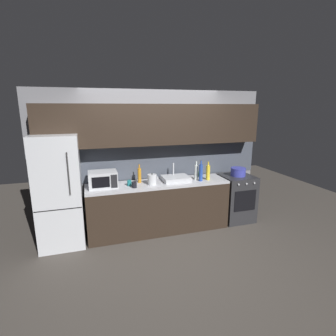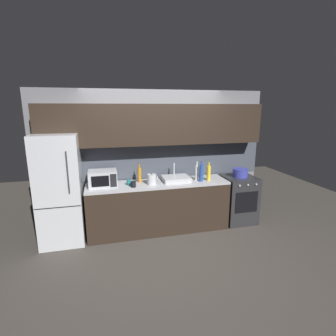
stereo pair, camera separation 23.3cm
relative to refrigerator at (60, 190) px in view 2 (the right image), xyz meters
name	(u,v)px [view 2 (the right image)]	position (x,y,z in m)	size (l,w,h in m)	color
ground_plane	(171,256)	(1.63, -0.90, -0.90)	(10.00, 10.00, 0.00)	#3D3833
back_wall	(155,144)	(1.63, 0.30, 0.65)	(4.23, 0.44, 2.50)	slate
counter_run	(159,206)	(1.63, 0.00, -0.45)	(2.49, 0.60, 0.90)	black
refrigerator	(60,190)	(0.00, 0.00, 0.00)	(0.68, 0.69, 1.80)	#B7BABF
oven_range	(238,199)	(3.21, 0.00, -0.45)	(0.60, 0.62, 0.90)	#232326
microwave	(103,178)	(0.68, 0.02, 0.14)	(0.46, 0.35, 0.27)	#A8AAAF
sink_basin	(176,179)	(1.95, 0.03, 0.04)	(0.48, 0.38, 0.30)	#ADAFB5
kettle	(152,179)	(1.49, -0.08, 0.09)	(0.19, 0.16, 0.20)	#B7BABF
wine_bottle_blue	(201,173)	(2.38, -0.11, 0.16)	(0.07, 0.07, 0.37)	#234299
wine_bottle_yellow	(209,173)	(2.54, -0.08, 0.14)	(0.07, 0.07, 0.33)	gold
wine_bottle_amber	(140,175)	(1.31, 0.11, 0.13)	(0.06, 0.06, 0.33)	#B27019
wine_bottle_clear	(197,172)	(2.33, -0.01, 0.14)	(0.06, 0.06, 0.34)	silver
mug_green	(201,174)	(2.51, 0.19, 0.05)	(0.08, 0.08, 0.09)	#1E6B2D
mug_teal	(129,182)	(1.11, -0.03, 0.05)	(0.07, 0.07, 0.09)	#19666B
mug_dark	(133,184)	(1.17, -0.16, 0.05)	(0.08, 0.08, 0.10)	black
cooking_pot	(240,173)	(3.22, 0.00, 0.08)	(0.29, 0.29, 0.16)	#333899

